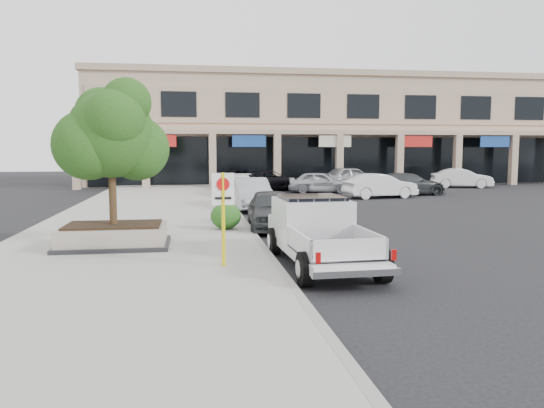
{
  "coord_description": "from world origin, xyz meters",
  "views": [
    {
      "loc": [
        -3.62,
        -13.76,
        3.03
      ],
      "look_at": [
        -1.3,
        1.5,
        1.41
      ],
      "focal_mm": 35.0,
      "sensor_mm": 36.0,
      "label": 1
    }
  ],
  "objects_px": {
    "no_parking_sign": "(223,206)",
    "curb_car_a": "(272,209)",
    "planter": "(114,236)",
    "lot_car_a": "(320,182)",
    "curb_car_d": "(240,180)",
    "lot_car_b": "(380,186)",
    "lot_car_d": "(270,180)",
    "pickup_truck": "(321,233)",
    "lot_car_c": "(408,184)",
    "curb_car_b": "(251,194)",
    "lot_car_f": "(462,178)",
    "lot_car_e": "(351,177)",
    "curb_car_c": "(239,186)",
    "planter_tree": "(116,135)"
  },
  "relations": [
    {
      "from": "no_parking_sign",
      "to": "curb_car_a",
      "type": "height_order",
      "value": "no_parking_sign"
    },
    {
      "from": "planter",
      "to": "curb_car_a",
      "type": "xyz_separation_m",
      "value": [
        5.27,
        3.67,
        0.27
      ]
    },
    {
      "from": "lot_car_a",
      "to": "curb_car_d",
      "type": "bearing_deg",
      "value": 76.66
    },
    {
      "from": "lot_car_b",
      "to": "lot_car_d",
      "type": "height_order",
      "value": "lot_car_b"
    },
    {
      "from": "pickup_truck",
      "to": "lot_car_c",
      "type": "xyz_separation_m",
      "value": [
        10.7,
        19.67,
        -0.15
      ]
    },
    {
      "from": "curb_car_a",
      "to": "curb_car_b",
      "type": "xyz_separation_m",
      "value": [
        -0.06,
        6.66,
        0.03
      ]
    },
    {
      "from": "curb_car_a",
      "to": "lot_car_d",
      "type": "distance_m",
      "value": 18.4
    },
    {
      "from": "planter",
      "to": "lot_car_c",
      "type": "xyz_separation_m",
      "value": [
        16.26,
        16.79,
        0.25
      ]
    },
    {
      "from": "lot_car_b",
      "to": "lot_car_f",
      "type": "xyz_separation_m",
      "value": [
        9.3,
        7.31,
        -0.0
      ]
    },
    {
      "from": "curb_car_d",
      "to": "lot_car_f",
      "type": "distance_m",
      "value": 17.3
    },
    {
      "from": "curb_car_a",
      "to": "lot_car_f",
      "type": "relative_size",
      "value": 0.98
    },
    {
      "from": "lot_car_a",
      "to": "planter",
      "type": "bearing_deg",
      "value": 162.67
    },
    {
      "from": "planter",
      "to": "lot_car_b",
      "type": "xyz_separation_m",
      "value": [
        13.73,
        15.12,
        0.27
      ]
    },
    {
      "from": "no_parking_sign",
      "to": "curb_car_d",
      "type": "distance_m",
      "value": 25.2
    },
    {
      "from": "lot_car_c",
      "to": "lot_car_f",
      "type": "relative_size",
      "value": 1.11
    },
    {
      "from": "planter",
      "to": "curb_car_a",
      "type": "bearing_deg",
      "value": 34.82
    },
    {
      "from": "planter",
      "to": "lot_car_e",
      "type": "xyz_separation_m",
      "value": [
        14.43,
        23.4,
        0.36
      ]
    },
    {
      "from": "curb_car_b",
      "to": "curb_car_d",
      "type": "height_order",
      "value": "curb_car_b"
    },
    {
      "from": "curb_car_d",
      "to": "lot_car_a",
      "type": "bearing_deg",
      "value": -30.33
    },
    {
      "from": "planter",
      "to": "lot_car_e",
      "type": "bearing_deg",
      "value": 58.34
    },
    {
      "from": "curb_car_d",
      "to": "lot_car_e",
      "type": "bearing_deg",
      "value": 4.62
    },
    {
      "from": "curb_car_d",
      "to": "planter",
      "type": "bearing_deg",
      "value": -109.47
    },
    {
      "from": "curb_car_d",
      "to": "lot_car_c",
      "type": "bearing_deg",
      "value": -30.96
    },
    {
      "from": "lot_car_c",
      "to": "lot_car_f",
      "type": "bearing_deg",
      "value": -57.55
    },
    {
      "from": "lot_car_b",
      "to": "lot_car_f",
      "type": "height_order",
      "value": "lot_car_b"
    },
    {
      "from": "lot_car_a",
      "to": "lot_car_e",
      "type": "height_order",
      "value": "lot_car_e"
    },
    {
      "from": "curb_car_c",
      "to": "curb_car_d",
      "type": "xyz_separation_m",
      "value": [
        0.53,
        5.09,
        0.05
      ]
    },
    {
      "from": "lot_car_d",
      "to": "planter_tree",
      "type": "bearing_deg",
      "value": 148.2
    },
    {
      "from": "curb_car_b",
      "to": "lot_car_e",
      "type": "relative_size",
      "value": 0.97
    },
    {
      "from": "planter",
      "to": "lot_car_f",
      "type": "height_order",
      "value": "lot_car_f"
    },
    {
      "from": "curb_car_c",
      "to": "lot_car_e",
      "type": "bearing_deg",
      "value": 39.75
    },
    {
      "from": "lot_car_e",
      "to": "lot_car_f",
      "type": "xyz_separation_m",
      "value": [
        8.6,
        -0.98,
        -0.09
      ]
    },
    {
      "from": "curb_car_b",
      "to": "curb_car_c",
      "type": "distance_m",
      "value": 6.54
    },
    {
      "from": "curb_car_d",
      "to": "lot_car_d",
      "type": "xyz_separation_m",
      "value": [
        2.17,
        -0.08,
        -0.03
      ]
    },
    {
      "from": "curb_car_c",
      "to": "lot_car_a",
      "type": "xyz_separation_m",
      "value": [
        5.79,
        2.58,
        0.01
      ]
    },
    {
      "from": "lot_car_a",
      "to": "lot_car_f",
      "type": "bearing_deg",
      "value": -63.92
    },
    {
      "from": "lot_car_e",
      "to": "curb_car_d",
      "type": "bearing_deg",
      "value": 84.84
    },
    {
      "from": "lot_car_d",
      "to": "lot_car_f",
      "type": "bearing_deg",
      "value": -100.06
    },
    {
      "from": "planter",
      "to": "curb_car_b",
      "type": "bearing_deg",
      "value": 63.21
    },
    {
      "from": "curb_car_b",
      "to": "lot_car_b",
      "type": "height_order",
      "value": "curb_car_b"
    },
    {
      "from": "no_parking_sign",
      "to": "lot_car_d",
      "type": "xyz_separation_m",
      "value": [
        4.87,
        24.96,
        -0.9
      ]
    },
    {
      "from": "curb_car_b",
      "to": "lot_car_d",
      "type": "height_order",
      "value": "curb_car_b"
    },
    {
      "from": "curb_car_b",
      "to": "planter",
      "type": "bearing_deg",
      "value": -119.62
    },
    {
      "from": "lot_car_b",
      "to": "lot_car_c",
      "type": "distance_m",
      "value": 3.04
    },
    {
      "from": "curb_car_b",
      "to": "lot_car_a",
      "type": "xyz_separation_m",
      "value": [
        5.79,
        9.12,
        -0.05
      ]
    },
    {
      "from": "curb_car_c",
      "to": "lot_car_f",
      "type": "bearing_deg",
      "value": 21.74
    },
    {
      "from": "planter",
      "to": "curb_car_b",
      "type": "height_order",
      "value": "curb_car_b"
    },
    {
      "from": "curb_car_b",
      "to": "lot_car_a",
      "type": "distance_m",
      "value": 10.8
    },
    {
      "from": "planter",
      "to": "no_parking_sign",
      "type": "distance_m",
      "value": 4.48
    },
    {
      "from": "pickup_truck",
      "to": "lot_car_c",
      "type": "relative_size",
      "value": 1.11
    }
  ]
}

